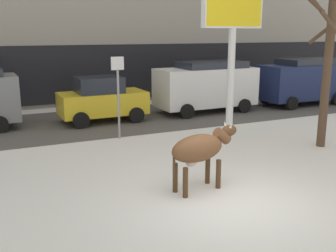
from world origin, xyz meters
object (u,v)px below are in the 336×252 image
at_px(billboard, 233,10).
at_px(car_yellow_hatchback, 102,99).
at_px(cow_brown, 200,149).
at_px(bare_tree_left_lot, 327,60).
at_px(street_sign, 118,91).
at_px(car_navy_van, 303,80).
at_px(car_white_van, 206,85).

xyz_separation_m(billboard, car_yellow_hatchback, (-3.18, 4.63, -3.39)).
distance_m(cow_brown, bare_tree_left_lot, 5.84).
height_order(cow_brown, billboard, billboard).
bearing_deg(street_sign, car_yellow_hatchback, 86.03).
height_order(cow_brown, car_navy_van, car_navy_van).
height_order(cow_brown, car_yellow_hatchback, car_yellow_hatchback).
bearing_deg(car_white_van, car_navy_van, -3.63).
relative_size(car_navy_van, bare_tree_left_lot, 0.87).
distance_m(cow_brown, billboard, 5.72).
bearing_deg(cow_brown, car_yellow_hatchback, 90.59).
xyz_separation_m(car_navy_van, street_sign, (-10.56, -2.57, 0.43)).
relative_size(car_white_van, car_navy_van, 1.00).
height_order(billboard, car_white_van, billboard).
bearing_deg(billboard, car_white_van, 69.32).
bearing_deg(car_yellow_hatchback, street_sign, -93.97).
bearing_deg(bare_tree_left_lot, car_navy_van, 51.46).
bearing_deg(billboard, cow_brown, -131.58).
xyz_separation_m(cow_brown, car_white_van, (4.85, 8.13, 0.25)).
relative_size(cow_brown, car_navy_van, 0.42).
distance_m(car_white_van, bare_tree_left_lot, 6.75).
height_order(cow_brown, car_white_van, car_white_van).
height_order(car_navy_van, bare_tree_left_lot, bare_tree_left_lot).
relative_size(bare_tree_left_lot, street_sign, 1.89).
relative_size(cow_brown, bare_tree_left_lot, 0.36).
relative_size(billboard, car_white_van, 1.20).
bearing_deg(bare_tree_left_lot, street_sign, 147.04).
xyz_separation_m(car_yellow_hatchback, car_navy_van, (10.36, -0.33, 0.32)).
bearing_deg(cow_brown, billboard, 48.42).
relative_size(cow_brown, street_sign, 0.69).
distance_m(car_navy_van, bare_tree_left_lot, 8.09).
xyz_separation_m(cow_brown, car_navy_van, (10.27, 7.78, 0.25)).
bearing_deg(car_navy_van, street_sign, -166.33).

